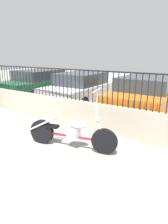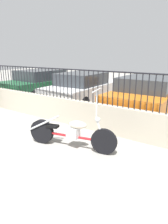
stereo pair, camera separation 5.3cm
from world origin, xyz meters
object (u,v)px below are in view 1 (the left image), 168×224
car_orange (148,95)px  car_white (83,89)px  motorcycle_red (67,132)px  car_green (42,83)px

car_orange → car_white: bearing=90.9°
motorcycle_red → car_white: motorcycle_red is taller
motorcycle_red → car_white: 4.18m
car_white → car_orange: size_ratio=0.95×
car_green → car_white: (2.50, -0.08, -0.01)m
car_green → car_white: bearing=-89.2°
car_green → car_white: 2.50m
car_green → car_white: car_green is taller
motorcycle_red → car_orange: 3.73m
motorcycle_red → car_orange: (0.72, 3.65, 0.33)m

